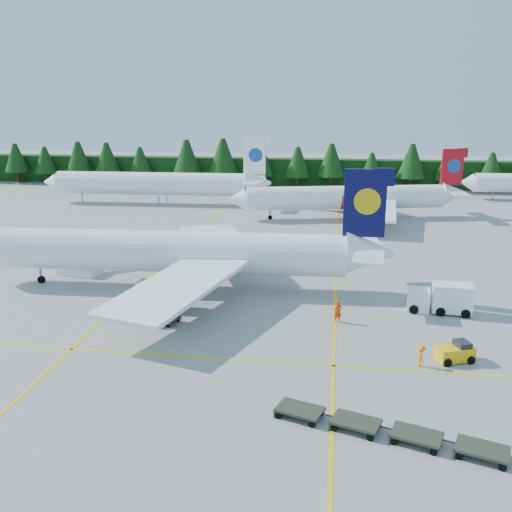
# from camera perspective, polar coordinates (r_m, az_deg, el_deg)

# --- Properties ---
(ground) EXTENTS (320.00, 320.00, 0.00)m
(ground) POSITION_cam_1_polar(r_m,az_deg,el_deg) (47.98, 0.62, -7.33)
(ground) COLOR gray
(ground) RESTS_ON ground
(taxi_stripe_a) EXTENTS (0.25, 120.00, 0.01)m
(taxi_stripe_a) POSITION_cam_1_polar(r_m,az_deg,el_deg) (69.39, -8.71, -0.28)
(taxi_stripe_a) COLOR yellow
(taxi_stripe_a) RESTS_ON ground
(taxi_stripe_b) EXTENTS (0.25, 120.00, 0.01)m
(taxi_stripe_b) POSITION_cam_1_polar(r_m,az_deg,el_deg) (66.51, 8.03, -0.94)
(taxi_stripe_b) COLOR yellow
(taxi_stripe_b) RESTS_ON ground
(taxi_stripe_cross) EXTENTS (80.00, 0.25, 0.01)m
(taxi_stripe_cross) POSITION_cam_1_polar(r_m,az_deg,el_deg) (42.56, -0.46, -10.42)
(taxi_stripe_cross) COLOR yellow
(taxi_stripe_cross) RESTS_ON ground
(treeline_hedge) EXTENTS (220.00, 4.00, 6.00)m
(treeline_hedge) POSITION_cam_1_polar(r_m,az_deg,el_deg) (126.97, 5.54, 8.30)
(treeline_hedge) COLOR black
(treeline_hedge) RESTS_ON ground
(airliner_navy) EXTENTS (42.21, 34.70, 12.27)m
(airliner_navy) POSITION_cam_1_polar(r_m,az_deg,el_deg) (58.18, -9.56, 0.39)
(airliner_navy) COLOR white
(airliner_navy) RESTS_ON ground
(airliner_red) EXTENTS (37.09, 30.17, 10.95)m
(airliner_red) POSITION_cam_1_polar(r_m,az_deg,el_deg) (92.70, 8.53, 5.76)
(airliner_red) COLOR white
(airliner_red) RESTS_ON ground
(airliner_far_left) EXTENTS (41.39, 5.46, 12.03)m
(airliner_far_left) POSITION_cam_1_polar(r_m,az_deg,el_deg) (106.82, -11.06, 7.17)
(airliner_far_left) COLOR white
(airliner_far_left) RESTS_ON ground
(airstairs) EXTENTS (4.71, 6.40, 3.97)m
(airstairs) POSITION_cam_1_polar(r_m,az_deg,el_deg) (65.54, -17.07, -0.94)
(airstairs) COLOR white
(airstairs) RESTS_ON ground
(service_truck) EXTENTS (5.71, 2.50, 2.68)m
(service_truck) POSITION_cam_1_polar(r_m,az_deg,el_deg) (53.85, 17.92, -4.02)
(service_truck) COLOR silver
(service_truck) RESTS_ON ground
(baggage_tug) EXTENTS (2.96, 2.26, 1.41)m
(baggage_tug) POSITION_cam_1_polar(r_m,az_deg,el_deg) (44.69, 19.31, -9.06)
(baggage_tug) COLOR #EDB30D
(baggage_tug) RESTS_ON ground
(dolly_train) EXTENTS (13.09, 5.16, 0.16)m
(dolly_train) POSITION_cam_1_polar(r_m,az_deg,el_deg) (34.61, 12.84, -16.42)
(dolly_train) COLOR #323829
(dolly_train) RESTS_ON ground
(uld_pair) EXTENTS (5.47, 3.87, 1.81)m
(uld_pair) POSITION_cam_1_polar(r_m,az_deg,el_deg) (50.50, -10.43, -4.93)
(uld_pair) COLOR #323829
(uld_pair) RESTS_ON ground
(crew_a) EXTENTS (0.80, 0.65, 1.91)m
(crew_a) POSITION_cam_1_polar(r_m,az_deg,el_deg) (49.61, 8.20, -5.53)
(crew_a) COLOR #ED3405
(crew_a) RESTS_ON ground
(crew_b) EXTENTS (1.00, 0.92, 1.67)m
(crew_b) POSITION_cam_1_polar(r_m,az_deg,el_deg) (49.29, -11.07, -5.96)
(crew_b) COLOR #FF6805
(crew_b) RESTS_ON ground
(crew_c) EXTENTS (0.56, 0.72, 1.57)m
(crew_c) POSITION_cam_1_polar(r_m,az_deg,el_deg) (43.09, 16.18, -9.59)
(crew_c) COLOR orange
(crew_c) RESTS_ON ground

